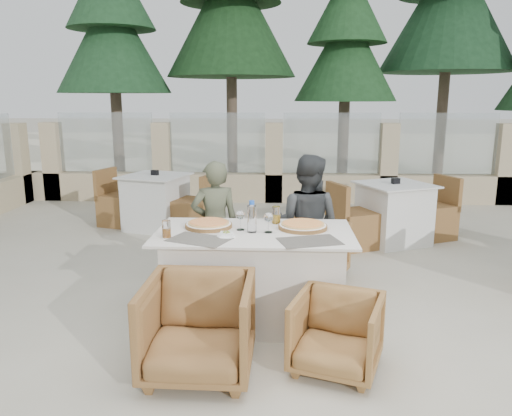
{
  "coord_description": "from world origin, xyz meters",
  "views": [
    {
      "loc": [
        0.11,
        -4.01,
        1.84
      ],
      "look_at": [
        -0.1,
        0.19,
        0.9
      ],
      "focal_mm": 35.0,
      "sensor_mm": 36.0,
      "label": 1
    }
  ],
  "objects_px": {
    "wine_glass_centre": "(240,219)",
    "bg_table_a": "(156,202)",
    "armchair_near_right": "(337,333)",
    "pizza_right": "(303,225)",
    "diner_right": "(307,224)",
    "wine_glass_near": "(268,221)",
    "armchair_near_left": "(199,327)",
    "bg_table_b": "(394,213)",
    "dining_table": "(254,276)",
    "pizza_left": "(209,224)",
    "armchair_far_right": "(313,252)",
    "beer_glass_left": "(166,229)",
    "olive_dish": "(226,234)",
    "water_bottle": "(252,216)",
    "armchair_far_left": "(217,257)",
    "diner_left": "(215,226)",
    "beer_glass_right": "(276,215)"
  },
  "relations": [
    {
      "from": "pizza_left",
      "to": "bg_table_b",
      "type": "distance_m",
      "value": 3.08
    },
    {
      "from": "water_bottle",
      "to": "armchair_far_left",
      "type": "bearing_deg",
      "value": 115.2
    },
    {
      "from": "olive_dish",
      "to": "armchair_far_left",
      "type": "distance_m",
      "value": 1.14
    },
    {
      "from": "pizza_left",
      "to": "bg_table_a",
      "type": "height_order",
      "value": "pizza_left"
    },
    {
      "from": "wine_glass_centre",
      "to": "armchair_far_right",
      "type": "distance_m",
      "value": 1.28
    },
    {
      "from": "wine_glass_near",
      "to": "bg_table_b",
      "type": "distance_m",
      "value": 2.89
    },
    {
      "from": "water_bottle",
      "to": "armchair_far_left",
      "type": "distance_m",
      "value": 1.13
    },
    {
      "from": "beer_glass_left",
      "to": "bg_table_a",
      "type": "relative_size",
      "value": 0.08
    },
    {
      "from": "wine_glass_centre",
      "to": "armchair_far_left",
      "type": "height_order",
      "value": "wine_glass_centre"
    },
    {
      "from": "wine_glass_near",
      "to": "bg_table_b",
      "type": "bearing_deg",
      "value": 57.2
    },
    {
      "from": "pizza_left",
      "to": "diner_right",
      "type": "xyz_separation_m",
      "value": [
        0.85,
        0.55,
        -0.13
      ]
    },
    {
      "from": "olive_dish",
      "to": "dining_table",
      "type": "bearing_deg",
      "value": 37.39
    },
    {
      "from": "wine_glass_near",
      "to": "pizza_right",
      "type": "bearing_deg",
      "value": 26.41
    },
    {
      "from": "wine_glass_centre",
      "to": "beer_glass_left",
      "type": "height_order",
      "value": "wine_glass_centre"
    },
    {
      "from": "olive_dish",
      "to": "armchair_near_right",
      "type": "bearing_deg",
      "value": -36.26
    },
    {
      "from": "pizza_right",
      "to": "beer_glass_right",
      "type": "distance_m",
      "value": 0.28
    },
    {
      "from": "diner_right",
      "to": "bg_table_b",
      "type": "bearing_deg",
      "value": -104.54
    },
    {
      "from": "beer_glass_left",
      "to": "bg_table_a",
      "type": "height_order",
      "value": "beer_glass_left"
    },
    {
      "from": "diner_left",
      "to": "diner_right",
      "type": "relative_size",
      "value": 0.95
    },
    {
      "from": "dining_table",
      "to": "diner_left",
      "type": "relative_size",
      "value": 1.27
    },
    {
      "from": "beer_glass_left",
      "to": "diner_left",
      "type": "relative_size",
      "value": 0.11
    },
    {
      "from": "dining_table",
      "to": "pizza_left",
      "type": "xyz_separation_m",
      "value": [
        -0.39,
        0.12,
        0.41
      ]
    },
    {
      "from": "water_bottle",
      "to": "bg_table_b",
      "type": "relative_size",
      "value": 0.16
    },
    {
      "from": "armchair_near_left",
      "to": "beer_glass_left",
      "type": "bearing_deg",
      "value": 118.85
    },
    {
      "from": "wine_glass_centre",
      "to": "bg_table_a",
      "type": "bearing_deg",
      "value": 116.36
    },
    {
      "from": "water_bottle",
      "to": "armchair_near_left",
      "type": "relative_size",
      "value": 0.35
    },
    {
      "from": "pizza_right",
      "to": "diner_left",
      "type": "xyz_separation_m",
      "value": [
        -0.81,
        0.59,
        -0.17
      ]
    },
    {
      "from": "dining_table",
      "to": "pizza_right",
      "type": "distance_m",
      "value": 0.58
    },
    {
      "from": "wine_glass_centre",
      "to": "beer_glass_left",
      "type": "bearing_deg",
      "value": -156.7
    },
    {
      "from": "wine_glass_near",
      "to": "armchair_near_left",
      "type": "height_order",
      "value": "wine_glass_near"
    },
    {
      "from": "beer_glass_right",
      "to": "armchair_far_left",
      "type": "bearing_deg",
      "value": 137.04
    },
    {
      "from": "armchair_near_right",
      "to": "bg_table_a",
      "type": "xyz_separation_m",
      "value": [
        -2.15,
        3.69,
        0.12
      ]
    },
    {
      "from": "armchair_far_right",
      "to": "bg_table_b",
      "type": "bearing_deg",
      "value": -106.71
    },
    {
      "from": "beer_glass_left",
      "to": "beer_glass_right",
      "type": "relative_size",
      "value": 0.9
    },
    {
      "from": "water_bottle",
      "to": "armchair_far_left",
      "type": "xyz_separation_m",
      "value": [
        -0.4,
        0.85,
        -0.63
      ]
    },
    {
      "from": "wine_glass_centre",
      "to": "armchair_near_left",
      "type": "height_order",
      "value": "wine_glass_centre"
    },
    {
      "from": "armchair_far_right",
      "to": "diner_left",
      "type": "relative_size",
      "value": 0.52
    },
    {
      "from": "olive_dish",
      "to": "armchair_far_right",
      "type": "distance_m",
      "value": 1.45
    },
    {
      "from": "pizza_right",
      "to": "diner_right",
      "type": "height_order",
      "value": "diner_right"
    },
    {
      "from": "dining_table",
      "to": "armchair_near_right",
      "type": "bearing_deg",
      "value": -51.47
    },
    {
      "from": "dining_table",
      "to": "olive_dish",
      "type": "distance_m",
      "value": 0.48
    },
    {
      "from": "pizza_right",
      "to": "water_bottle",
      "type": "height_order",
      "value": "water_bottle"
    },
    {
      "from": "olive_dish",
      "to": "bg_table_b",
      "type": "height_order",
      "value": "olive_dish"
    },
    {
      "from": "wine_glass_centre",
      "to": "bg_table_a",
      "type": "xyz_separation_m",
      "value": [
        -1.43,
        2.89,
        -0.48
      ]
    },
    {
      "from": "diner_right",
      "to": "bg_table_b",
      "type": "distance_m",
      "value": 2.11
    },
    {
      "from": "wine_glass_centre",
      "to": "beer_glass_left",
      "type": "distance_m",
      "value": 0.61
    },
    {
      "from": "armchair_far_left",
      "to": "bg_table_b",
      "type": "distance_m",
      "value": 2.59
    },
    {
      "from": "dining_table",
      "to": "armchair_near_right",
      "type": "xyz_separation_m",
      "value": [
        0.6,
        -0.75,
        -0.12
      ]
    },
    {
      "from": "dining_table",
      "to": "pizza_right",
      "type": "xyz_separation_m",
      "value": [
        0.4,
        0.12,
        0.41
      ]
    },
    {
      "from": "armchair_near_right",
      "to": "diner_right",
      "type": "xyz_separation_m",
      "value": [
        -0.14,
        1.42,
        0.4
      ]
    }
  ]
}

